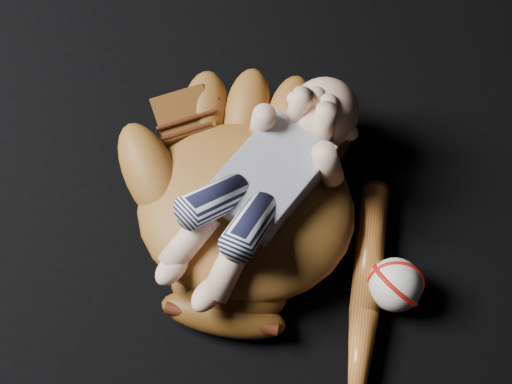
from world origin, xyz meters
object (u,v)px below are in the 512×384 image
baseball_bat (362,331)px  baseball (395,285)px  newborn_baby (257,187)px  baseball_glove (246,204)px

baseball_bat → baseball: (0.01, 0.08, 0.02)m
newborn_baby → baseball: size_ratio=4.99×
baseball_bat → baseball: bearing=86.0°
newborn_baby → baseball: newborn_baby is taller
newborn_baby → baseball_bat: (0.22, -0.06, -0.11)m
baseball_glove → newborn_baby: 0.06m
newborn_baby → baseball_bat: newborn_baby is taller
baseball_bat → baseball: baseball is taller
baseball_bat → baseball: 0.08m
baseball_glove → baseball_bat: size_ratio=0.99×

